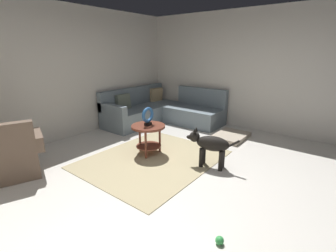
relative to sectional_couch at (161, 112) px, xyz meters
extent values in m
cube|color=silver|center=(-1.99, -2.02, -0.34)|extent=(6.00, 6.00, 0.10)
cube|color=silver|center=(-1.99, 0.92, 1.06)|extent=(6.00, 0.12, 2.70)
cube|color=silver|center=(0.95, -2.02, 1.06)|extent=(0.12, 6.00, 2.70)
cube|color=tan|center=(-1.84, -1.32, -0.28)|extent=(2.30, 1.90, 0.01)
cube|color=slate|center=(-0.26, 0.38, -0.08)|extent=(2.20, 0.85, 0.42)
cube|color=slate|center=(-0.26, 0.74, 0.36)|extent=(2.20, 0.14, 0.46)
cube|color=slate|center=(0.42, -0.74, -0.08)|extent=(0.85, 1.40, 0.42)
cube|color=slate|center=(0.77, -0.74, 0.36)|extent=(0.14, 1.40, 0.46)
cube|color=slate|center=(-1.28, 0.38, 0.24)|extent=(0.16, 0.85, 0.22)
cube|color=tan|center=(0.49, 0.59, 0.30)|extent=(0.40, 0.21, 0.39)
cube|color=slate|center=(-0.76, 0.59, 0.30)|extent=(0.39, 0.18, 0.39)
cube|color=brown|center=(-3.50, -0.08, -0.09)|extent=(0.77, 0.77, 0.40)
cube|color=brown|center=(-3.59, -0.32, 0.35)|extent=(0.61, 0.34, 0.48)
cube|color=brown|center=(-3.18, -0.21, 0.22)|extent=(0.31, 0.60, 0.22)
cylinder|color=brown|center=(-1.69, -1.10, 0.23)|extent=(0.60, 0.60, 0.04)
cylinder|color=brown|center=(-1.69, -1.10, -0.14)|extent=(0.45, 0.45, 0.02)
cylinder|color=brown|center=(-1.69, -0.88, -0.04)|extent=(0.04, 0.04, 0.50)
cylinder|color=brown|center=(-1.88, -1.21, -0.04)|extent=(0.04, 0.04, 0.50)
cylinder|color=brown|center=(-1.51, -1.21, -0.04)|extent=(0.04, 0.04, 0.50)
cube|color=black|center=(-1.69, -1.10, 0.28)|extent=(0.12, 0.08, 0.05)
torus|color=#265999|center=(-1.69, -1.10, 0.44)|extent=(0.28, 0.06, 0.28)
cube|color=#B2A38E|center=(-0.01, -1.94, -0.24)|extent=(0.80, 0.60, 0.09)
cylinder|color=black|center=(-1.57, -2.12, -0.13)|extent=(0.07, 0.07, 0.32)
cylinder|color=black|center=(-1.44, -2.09, -0.13)|extent=(0.07, 0.07, 0.32)
cylinder|color=black|center=(-1.49, -2.43, -0.13)|extent=(0.07, 0.07, 0.32)
cylinder|color=black|center=(-1.36, -2.39, -0.13)|extent=(0.07, 0.07, 0.32)
ellipsoid|color=black|center=(-1.46, -2.26, 0.12)|extent=(0.34, 0.56, 0.24)
sphere|color=black|center=(-1.54, -1.97, 0.19)|extent=(0.17, 0.17, 0.17)
ellipsoid|color=black|center=(-1.56, -1.89, 0.17)|extent=(0.10, 0.13, 0.07)
cone|color=black|center=(-1.58, -1.99, 0.30)|extent=(0.06, 0.06, 0.07)
cone|color=black|center=(-1.49, -1.97, 0.30)|extent=(0.06, 0.06, 0.07)
cylinder|color=black|center=(-1.39, -2.56, 0.16)|extent=(0.08, 0.20, 0.16)
sphere|color=green|center=(-2.88, -3.10, -0.25)|extent=(0.08, 0.08, 0.08)
camera|label=1|loc=(-4.69, -3.88, 1.51)|focal=25.84mm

